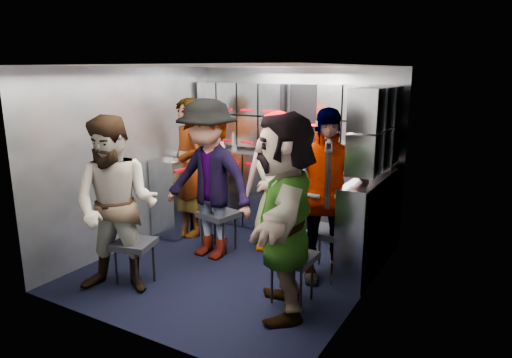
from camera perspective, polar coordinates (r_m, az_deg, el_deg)
The scene contains 29 objects.
floor at distance 5.02m, azimuth -2.71°, elevation -10.79°, with size 3.00×3.00×0.00m, color black.
wall_back at distance 5.98m, azimuth 4.94°, elevation 3.68°, with size 2.80×0.04×2.10m, color gray.
wall_left at distance 5.56m, azimuth -15.10°, elevation 2.51°, with size 0.04×3.00×2.10m, color gray.
wall_right at distance 4.12m, azimuth 13.77°, elevation -1.12°, with size 0.04×3.00×2.10m, color gray.
ceiling at distance 4.58m, azimuth -3.00°, elevation 13.94°, with size 2.80×3.00×0.02m, color silver.
cart_bank_back at distance 5.92m, azimuth 3.97°, elevation -1.92°, with size 2.68×0.38×0.99m, color #9DA3AD.
cart_bank_left at distance 5.95m, azimuth -9.55°, elevation -2.00°, with size 0.38×0.76×0.99m, color #9DA3AD.
counter at distance 5.80m, azimuth 4.06°, elevation 3.04°, with size 2.68×0.42×0.03m, color #B1B4B9.
locker_bank_back at distance 5.79m, azimuth 4.40°, elevation 7.76°, with size 2.68×0.28×0.82m, color #9DA3AD.
locker_bank_right at distance 4.75m, azimuth 14.73°, elevation 6.12°, with size 0.28×1.00×0.82m, color #9DA3AD.
right_cabinet at distance 4.87m, azimuth 13.72°, elevation -5.62°, with size 0.28×1.20×1.00m, color #9DA3AD.
coffee_niche at distance 5.77m, azimuth 6.28°, elevation 7.50°, with size 0.46×0.16×0.84m, color black, non-canonical shape.
red_latch_strip at distance 5.65m, azimuth 3.15°, elevation 1.38°, with size 2.60×0.02×0.03m, color #A5010E.
jump_seat_near_left at distance 4.65m, azimuth -15.04°, elevation -8.10°, with size 0.45×0.44×0.44m.
jump_seat_mid_left at distance 5.30m, azimuth -4.70°, elevation -4.66°, with size 0.47×0.45×0.47m.
jump_seat_center at distance 5.56m, azimuth 3.50°, elevation -4.45°, with size 0.40×0.38×0.40m.
jump_seat_mid_right at distance 4.79m, azimuth 9.07°, elevation -6.88°, with size 0.41×0.39×0.46m.
jump_seat_near_right at distance 4.16m, azimuth 4.58°, elevation -10.01°, with size 0.39×0.37×0.46m.
attendant_standing at distance 5.79m, azimuth -8.49°, elevation 1.40°, with size 0.63×0.41×1.73m, color black.
attendant_arc_a at distance 4.39m, azimuth -17.04°, elevation -3.31°, with size 0.81×0.63×1.68m, color black.
attendant_arc_b at distance 5.03m, azimuth -5.96°, elevation -0.13°, with size 1.14×0.66×1.77m, color black.
attendant_arc_c at distance 5.28m, azimuth 2.71°, elevation -0.23°, with size 0.79×0.52×1.62m, color black.
attendant_arc_d at distance 4.49m, azimuth 8.45°, elevation -2.14°, with size 1.01×0.42×1.73m, color black.
attendant_arc_e at distance 3.84m, azimuth 3.56°, elevation -4.56°, with size 1.62×0.52×1.75m, color black.
bottle_left at distance 6.11m, azimuth -2.73°, elevation 4.83°, with size 0.07×0.07×0.23m, color white.
bottle_mid at distance 5.79m, azimuth 2.81°, elevation 4.41°, with size 0.06×0.06×0.25m, color white.
bottle_right at distance 5.45m, azimuth 10.93°, elevation 3.57°, with size 0.07×0.07×0.23m, color white.
cup_left at distance 6.21m, azimuth -4.19°, elevation 4.36°, with size 0.07×0.07×0.10m, color tan.
cup_right at distance 5.57m, azimuth 7.57°, elevation 3.23°, with size 0.09×0.09×0.10m, color tan.
Camera 1 is at (2.48, -3.85, 2.06)m, focal length 32.00 mm.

